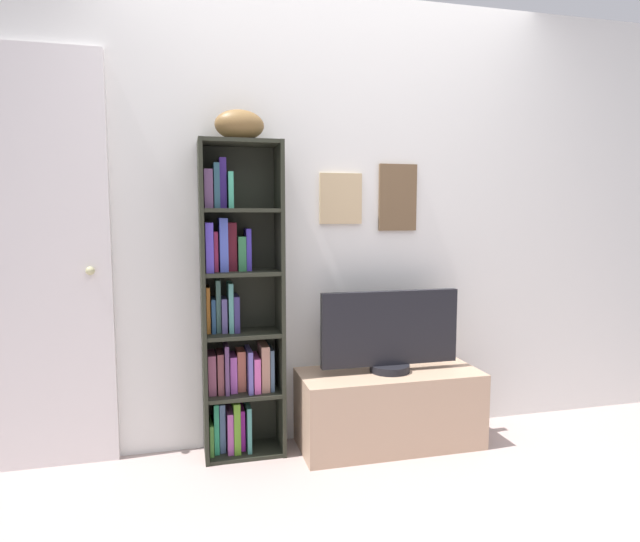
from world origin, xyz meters
TOP-DOWN VIEW (x-y plane):
  - back_wall at (0.00, 1.13)m, footprint 4.80×0.08m
  - bookshelf at (-0.54, 1.01)m, footprint 0.42×0.24m
  - football at (-0.51, 0.98)m, footprint 0.26×0.17m
  - tv_stand at (0.29, 0.89)m, footprint 1.00×0.41m
  - television at (0.29, 0.89)m, footprint 0.78×0.22m
  - door at (-1.56, 1.08)m, footprint 0.82×0.09m

SIDE VIEW (x-z plane):
  - tv_stand at x=0.29m, z-range 0.00..0.42m
  - television at x=0.29m, z-range 0.42..0.87m
  - bookshelf at x=-0.54m, z-range -0.06..1.59m
  - door at x=-1.56m, z-range 0.00..2.09m
  - back_wall at x=0.00m, z-range 0.00..2.48m
  - football at x=-0.51m, z-range 1.66..1.81m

